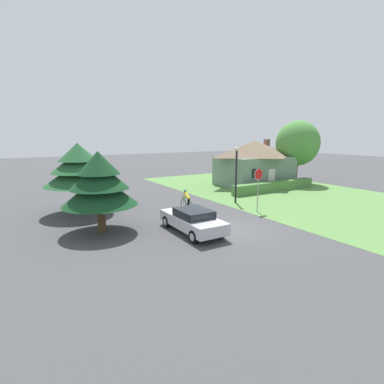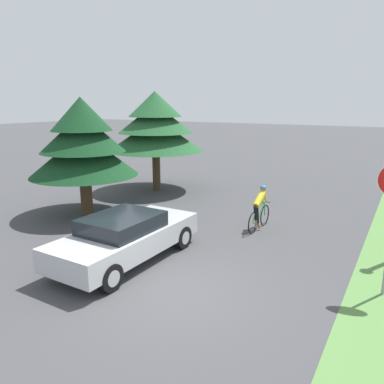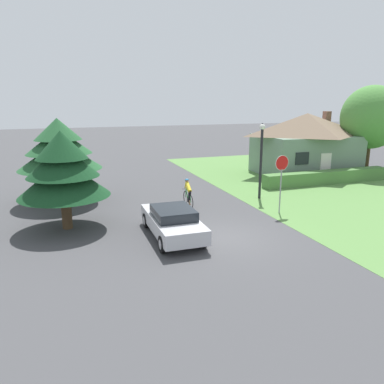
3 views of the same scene
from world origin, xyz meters
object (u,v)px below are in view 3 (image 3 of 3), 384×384
Objects in this scene: conifer_tall_far at (59,147)px; conifer_tall_near at (63,169)px; sedan_left_lane at (173,222)px; cottage_house at (306,143)px; cyclist at (188,193)px; deciduous_tree_right at (372,117)px; stop_sign at (281,172)px; street_lamp at (261,154)px.

conifer_tall_near is at bearing -88.74° from conifer_tall_far.
cottage_house is at bearing -53.00° from sedan_left_lane.
cyclist is at bearing 14.43° from conifer_tall_near.
conifer_tall_near is 24.24m from deciduous_tree_right.
cottage_house is at bearing 8.63° from conifer_tall_far.
cottage_house reaches higher than cyclist.
sedan_left_lane is 4.97m from cyclist.
conifer_tall_near is at bearing -9.71° from stop_sign.
conifer_tall_far is at bearing 66.47° from cyclist.
sedan_left_lane is at bearing -32.36° from conifer_tall_near.
stop_sign is 12.44m from conifer_tall_far.
deciduous_tree_right reaches higher than street_lamp.
sedan_left_lane is at bearing -146.44° from street_lamp.
stop_sign is at bearing -29.49° from conifer_tall_far.
stop_sign is at bearing -150.26° from deciduous_tree_right.
stop_sign is (-7.94, -8.95, -0.27)m from cottage_house.
conifer_tall_near is 0.93× the size of conifer_tall_far.
conifer_tall_near is at bearing 106.48° from cyclist.
street_lamp is (-7.43, -5.92, 0.22)m from cottage_house.
conifer_tall_far is at bearing 91.26° from conifer_tall_near.
deciduous_tree_right is (23.41, 6.05, 1.65)m from conifer_tall_near.
deciduous_tree_right is at bearing -153.46° from stop_sign.
sedan_left_lane is at bearing -59.80° from conifer_tall_far.
cottage_house is 5.45m from deciduous_tree_right.
cottage_house reaches higher than stop_sign.
cyclist is 5.26m from stop_sign.
stop_sign is 14.83m from deciduous_tree_right.
sedan_left_lane is 21.35m from deciduous_tree_right.
deciduous_tree_right reaches higher than conifer_tall_near.
cyclist is 0.37× the size of conifer_tall_far.
street_lamp is (6.86, 4.55, 2.02)m from sedan_left_lane.
conifer_tall_far reaches higher than conifer_tall_near.
deciduous_tree_right reaches higher than sedan_left_lane.
sedan_left_lane is 2.54× the size of cyclist.
deciduous_tree_right reaches higher than cyclist.
street_lamp is at bearing -102.69° from stop_sign.
deciduous_tree_right is at bearing 2.83° from conifer_tall_far.
cyclist is 0.26× the size of deciduous_tree_right.
cyclist is at bearing -165.50° from deciduous_tree_right.
conifer_tall_far is (-6.67, 3.19, 2.49)m from cyclist.
conifer_tall_far is (-10.80, 6.11, 1.00)m from stop_sign.
conifer_tall_far is 23.58m from deciduous_tree_right.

